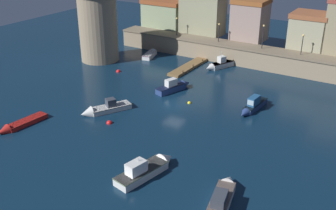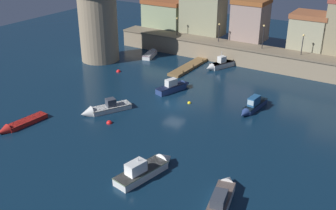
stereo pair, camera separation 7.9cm
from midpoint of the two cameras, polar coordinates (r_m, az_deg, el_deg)
name	(u,v)px [view 1 (the left image)]	position (r m, az deg, el deg)	size (l,w,h in m)	color
ground_plane	(174,105)	(51.75, 0.82, 0.03)	(109.39, 109.39, 0.00)	#0C2338
quay_wall	(237,53)	(68.10, 9.64, 7.14)	(44.02, 3.93, 3.02)	gray
old_town_backdrop	(246,19)	(70.85, 10.92, 11.73)	(40.88, 6.11, 8.50)	gray
fortress_tower	(98,26)	(68.35, -9.81, 10.90)	(6.75, 6.75, 11.43)	gray
pier_dock	(188,67)	(64.95, 2.84, 5.38)	(1.91, 9.74, 0.70)	brown
quay_lamp_0	(177,23)	(72.11, 1.21, 11.41)	(0.32, 0.32, 3.09)	black
quay_lamp_1	(219,29)	(68.47, 7.13, 10.50)	(0.32, 0.32, 3.07)	black
quay_lamp_2	(263,33)	(65.68, 13.20, 9.82)	(0.32, 0.32, 3.77)	black
quay_lamp_3	(303,41)	(64.16, 18.35, 8.54)	(0.32, 0.32, 3.12)	black
moored_boat_0	(148,168)	(38.00, -2.92, -8.85)	(2.98, 6.96, 2.56)	silver
moored_boat_1	(223,196)	(34.89, 7.61, -12.52)	(2.77, 6.57, 1.90)	white
moored_boat_2	(18,125)	(49.12, -20.38, -2.68)	(1.92, 6.36, 1.29)	red
moored_boat_3	(103,109)	(50.20, -9.19, -0.59)	(4.47, 6.36, 2.03)	silver
moored_boat_4	(253,106)	(51.08, 11.74, -0.15)	(1.66, 6.17, 1.92)	navy
moored_boat_5	(219,65)	(65.25, 7.18, 5.65)	(3.32, 5.66, 2.93)	silver
moored_boat_6	(151,54)	(70.90, -2.44, 7.21)	(2.56, 5.27, 1.26)	white
moored_boat_7	(175,86)	(56.04, 0.88, 2.65)	(2.94, 5.94, 2.00)	navy
mooring_buoy_0	(189,103)	(52.27, 2.96, 0.26)	(0.49, 0.49, 0.49)	yellow
mooring_buoy_1	(118,72)	(63.73, -7.02, 4.66)	(0.69, 0.69, 0.69)	red
mooring_buoy_2	(109,123)	(47.57, -8.28, -2.55)	(0.68, 0.68, 0.68)	red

